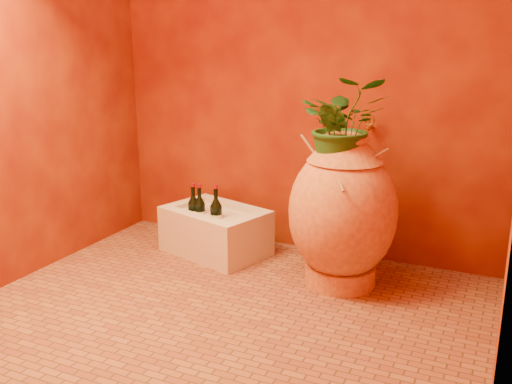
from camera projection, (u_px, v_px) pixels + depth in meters
The scene contains 11 objects.
floor at pixel (227, 310), 2.88m from camera, with size 2.50×2.50×0.00m, color brown.
wall_back at pixel (303, 51), 3.42m from camera, with size 2.50×0.02×2.50m, color #5D0B05.
wall_left at pixel (19, 52), 3.06m from camera, with size 0.02×2.00×2.50m, color #5D0B05.
amphora at pixel (343, 212), 3.08m from camera, with size 0.68×0.68×0.84m.
stone_basin at pixel (216, 232), 3.60m from camera, with size 0.71×0.59×0.29m.
wine_bottle_a at pixel (200, 213), 3.57m from camera, with size 0.07×0.07×0.29m.
wine_bottle_b at pixel (194, 212), 3.59m from camera, with size 0.07×0.07×0.29m.
wine_bottle_c at pixel (216, 216), 3.48m from camera, with size 0.08×0.08×0.31m.
wall_tap at pixel (368, 127), 3.28m from camera, with size 0.07×0.14×0.16m.
plant_main at pixel (344, 124), 2.96m from camera, with size 0.45×0.39×0.50m, color #1B4B1B.
plant_side at pixel (332, 135), 2.94m from camera, with size 0.18×0.15×0.34m, color #1B4B1B.
Camera 1 is at (1.24, -2.31, 1.34)m, focal length 40.00 mm.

